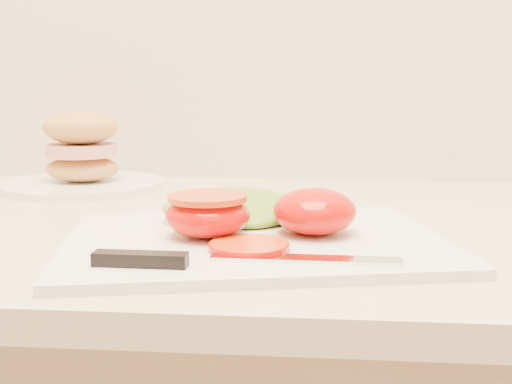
{
  "coord_description": "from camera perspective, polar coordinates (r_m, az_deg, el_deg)",
  "views": [
    {
      "loc": [
        -0.55,
        0.91,
        1.1
      ],
      "look_at": [
        -0.6,
        1.56,
        0.99
      ],
      "focal_mm": 45.0,
      "sensor_mm": 36.0,
      "label": 1
    }
  ],
  "objects": [
    {
      "name": "tomato_slice_0",
      "position": [
        0.61,
        -0.64,
        -4.86
      ],
      "size": [
        0.07,
        0.07,
        0.01
      ],
      "primitive_type": "cylinder",
      "color": "#D06223",
      "rests_on": "cutting_board"
    },
    {
      "name": "tomato_half_cut",
      "position": [
        0.65,
        -4.31,
        -1.94
      ],
      "size": [
        0.09,
        0.09,
        0.04
      ],
      "color": "red",
      "rests_on": "cutting_board"
    },
    {
      "name": "knife",
      "position": [
        0.56,
        -4.43,
        -5.96
      ],
      "size": [
        0.27,
        0.05,
        0.01
      ],
      "rotation": [
        0.0,
        0.0,
        -0.02
      ],
      "color": "silver",
      "rests_on": "cutting_board"
    },
    {
      "name": "lettuce_leaf_0",
      "position": [
        0.73,
        -2.04,
        -1.43
      ],
      "size": [
        0.18,
        0.14,
        0.03
      ],
      "primitive_type": "ellipsoid",
      "rotation": [
        0.0,
        0.0,
        0.21
      ],
      "color": "#66A52B",
      "rests_on": "cutting_board"
    },
    {
      "name": "tomato_half_dome",
      "position": [
        0.67,
        5.23,
        -1.71
      ],
      "size": [
        0.09,
        0.09,
        0.05
      ],
      "primitive_type": "ellipsoid",
      "color": "red",
      "rests_on": "cutting_board"
    },
    {
      "name": "lettuce_leaf_1",
      "position": [
        0.74,
        1.61,
        -1.51
      ],
      "size": [
        0.13,
        0.12,
        0.02
      ],
      "primitive_type": "ellipsoid",
      "rotation": [
        0.0,
        0.0,
        0.51
      ],
      "color": "#66A52B",
      "rests_on": "cutting_board"
    },
    {
      "name": "cutting_board",
      "position": [
        0.66,
        -0.08,
        -4.45
      ],
      "size": [
        0.43,
        0.35,
        0.01
      ],
      "primitive_type": "cube",
      "rotation": [
        0.0,
        0.0,
        0.21
      ],
      "color": "white",
      "rests_on": "counter"
    },
    {
      "name": "sandwich_plate",
      "position": [
        1.03,
        -15.19,
        2.71
      ],
      "size": [
        0.25,
        0.25,
        0.12
      ],
      "rotation": [
        0.0,
        0.0,
        0.23
      ],
      "color": "white",
      "rests_on": "counter"
    }
  ]
}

